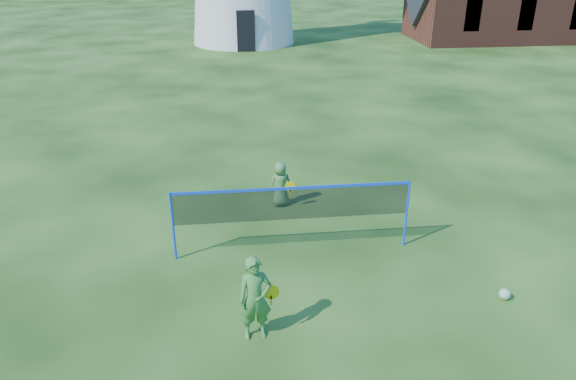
{
  "coord_description": "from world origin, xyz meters",
  "views": [
    {
      "loc": [
        -0.98,
        -9.56,
        6.16
      ],
      "look_at": [
        0.2,
        0.5,
        1.5
      ],
      "focal_mm": 33.78,
      "sensor_mm": 36.0,
      "label": 1
    }
  ],
  "objects_px": {
    "badminton_net": "(293,205)",
    "player_girl": "(255,299)",
    "player_boy": "(281,184)",
    "play_ball": "(505,294)"
  },
  "relations": [
    {
      "from": "player_boy",
      "to": "play_ball",
      "type": "distance_m",
      "value": 5.9
    },
    {
      "from": "badminton_net",
      "to": "play_ball",
      "type": "relative_size",
      "value": 22.95
    },
    {
      "from": "badminton_net",
      "to": "player_girl",
      "type": "bearing_deg",
      "value": -109.68
    },
    {
      "from": "player_boy",
      "to": "player_girl",
      "type": "bearing_deg",
      "value": 69.91
    },
    {
      "from": "badminton_net",
      "to": "player_boy",
      "type": "relative_size",
      "value": 4.35
    },
    {
      "from": "player_boy",
      "to": "play_ball",
      "type": "xyz_separation_m",
      "value": [
        3.78,
        -4.51,
        -0.47
      ]
    },
    {
      "from": "badminton_net",
      "to": "player_girl",
      "type": "distance_m",
      "value": 2.87
    },
    {
      "from": "player_girl",
      "to": "play_ball",
      "type": "distance_m",
      "value": 4.8
    },
    {
      "from": "player_girl",
      "to": "play_ball",
      "type": "relative_size",
      "value": 6.99
    },
    {
      "from": "player_girl",
      "to": "player_boy",
      "type": "bearing_deg",
      "value": 72.67
    }
  ]
}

